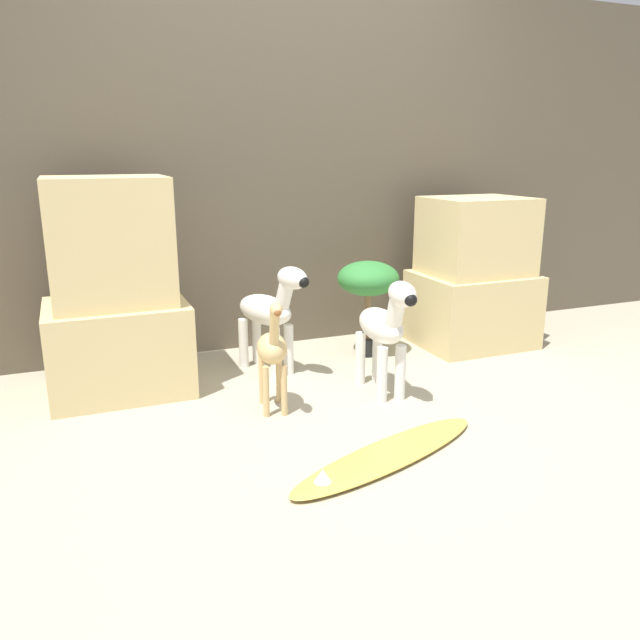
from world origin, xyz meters
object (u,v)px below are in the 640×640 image
surfboard (387,455)px  giraffe_figurine (272,350)px  zebra_right (385,327)px  zebra_left (271,311)px  potted_palm_front (368,282)px

surfboard → giraffe_figurine: bearing=113.2°
zebra_right → giraffe_figurine: (-0.58, 0.01, -0.05)m
zebra_left → potted_palm_front: size_ratio=1.08×
potted_palm_front → zebra_left: bearing=-173.5°
zebra_left → surfboard: size_ratio=0.60×
zebra_left → giraffe_figurine: 0.54m
zebra_left → giraffe_figurine: zebra_left is taller
giraffe_figurine → potted_palm_front: bearing=36.9°
giraffe_figurine → surfboard: bearing=-66.8°
zebra_right → surfboard: (-0.31, -0.62, -0.34)m
zebra_left → potted_palm_front: (0.63, 0.07, 0.10)m
zebra_right → giraffe_figurine: zebra_right is taller
zebra_left → surfboard: bearing=-84.1°
potted_palm_front → giraffe_figurine: bearing=-143.1°
zebra_right → potted_palm_front: bearing=71.4°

